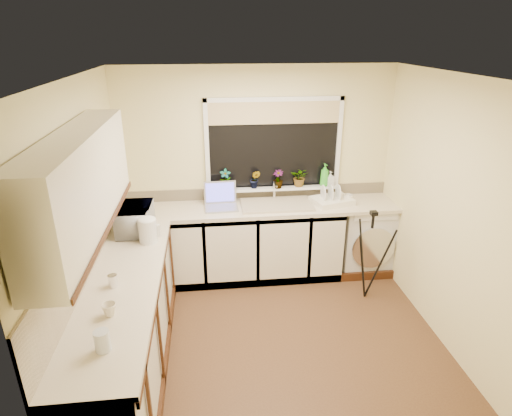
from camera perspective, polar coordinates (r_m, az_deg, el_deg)
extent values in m
plane|color=brown|center=(4.37, 2.40, -16.83)|extent=(3.20, 3.20, 0.00)
plane|color=white|center=(3.41, 3.08, 17.07)|extent=(3.20, 3.20, 0.00)
plane|color=beige|center=(5.11, 0.06, 4.86)|extent=(3.20, 0.00, 3.20)
plane|color=beige|center=(2.46, 8.38, -16.50)|extent=(3.20, 0.00, 3.20)
plane|color=beige|center=(3.83, -21.73, -3.03)|extent=(0.00, 3.00, 3.00)
plane|color=beige|center=(4.27, 24.44, -0.87)|extent=(0.00, 3.00, 3.00)
cube|color=silver|center=(5.11, -3.19, -4.82)|extent=(2.55, 0.60, 0.86)
cube|color=silver|center=(3.91, -16.71, -15.41)|extent=(0.54, 2.40, 0.86)
cube|color=beige|center=(4.95, 0.46, 0.01)|extent=(3.20, 0.60, 0.04)
cube|color=beige|center=(3.66, -17.49, -9.79)|extent=(0.60, 2.40, 0.04)
cube|color=silver|center=(3.18, -22.33, 3.01)|extent=(0.28, 1.90, 0.70)
cube|color=beige|center=(3.61, -22.45, -6.49)|extent=(0.02, 2.40, 0.45)
cube|color=beige|center=(5.18, 0.07, 2.13)|extent=(3.20, 0.02, 0.14)
cube|color=black|center=(5.04, 2.37, 8.41)|extent=(1.50, 0.02, 1.00)
cube|color=tan|center=(4.94, 2.48, 12.57)|extent=(1.50, 0.02, 0.25)
cube|color=white|center=(5.13, 2.37, 2.67)|extent=(1.60, 0.14, 0.03)
cube|color=tan|center=(4.96, 2.75, 0.46)|extent=(0.82, 0.46, 0.03)
cylinder|color=silver|center=(5.09, 2.45, 2.33)|extent=(0.03, 0.03, 0.24)
cube|color=silver|center=(5.48, 14.19, -3.47)|extent=(0.62, 0.60, 0.88)
cube|color=#929299|center=(4.89, -4.64, 0.02)|extent=(0.38, 0.28, 0.02)
cube|color=#5957ED|center=(4.98, -4.82, 2.14)|extent=(0.37, 0.06, 0.26)
cylinder|color=silver|center=(4.20, -14.22, -2.98)|extent=(0.18, 0.18, 0.23)
cube|color=white|center=(5.10, 10.10, 0.97)|extent=(0.52, 0.45, 0.07)
cylinder|color=silver|center=(2.97, -19.82, -16.33)|extent=(0.10, 0.10, 0.14)
cylinder|color=silver|center=(3.60, -18.54, -9.19)|extent=(0.07, 0.07, 0.10)
imported|color=white|center=(4.45, -15.82, -1.41)|extent=(0.34, 0.49, 0.27)
imported|color=#999999|center=(5.02, -4.10, 3.84)|extent=(0.13, 0.09, 0.24)
imported|color=#999999|center=(5.05, -0.12, 3.86)|extent=(0.15, 0.13, 0.22)
imported|color=#999999|center=(5.07, 2.94, 3.87)|extent=(0.16, 0.16, 0.22)
imported|color=#999999|center=(5.14, 5.88, 4.14)|extent=(0.26, 0.25, 0.23)
imported|color=green|center=(5.19, 9.13, 4.38)|extent=(0.13, 0.13, 0.27)
imported|color=#999999|center=(5.22, 9.85, 3.89)|extent=(0.09, 0.09, 0.18)
imported|color=white|center=(5.16, 12.15, 1.25)|extent=(0.15, 0.15, 0.09)
imported|color=beige|center=(3.27, -18.96, -12.70)|extent=(0.13, 0.13, 0.09)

